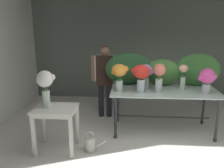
# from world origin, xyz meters

# --- Properties ---
(ground_plane) EXTENTS (8.31, 8.31, 0.00)m
(ground_plane) POSITION_xyz_m (0.00, 1.89, 0.00)
(ground_plane) COLOR silver
(wall_back) EXTENTS (5.94, 0.12, 2.92)m
(wall_back) POSITION_xyz_m (0.00, 3.78, 1.46)
(wall_back) COLOR slate
(wall_back) RESTS_ON ground
(display_table_glass) EXTENTS (1.94, 0.93, 0.81)m
(display_table_glass) POSITION_xyz_m (0.29, 1.72, 0.69)
(display_table_glass) COLOR silver
(display_table_glass) RESTS_ON ground
(side_table_white) EXTENTS (0.65, 0.52, 0.72)m
(side_table_white) POSITION_xyz_m (-1.49, 0.90, 0.61)
(side_table_white) COLOR silver
(side_table_white) RESTS_ON ground
(florist) EXTENTS (0.59, 0.24, 1.55)m
(florist) POSITION_xyz_m (-0.86, 2.34, 0.95)
(florist) COLOR #232328
(florist) RESTS_ON ground
(foliage_backdrop) EXTENTS (2.22, 0.32, 0.63)m
(foliage_backdrop) POSITION_xyz_m (0.29, 2.07, 1.11)
(foliage_backdrop) COLOR #28562D
(foliage_backdrop) RESTS_ON display_table_glass
(vase_coral_freesia) EXTENTS (0.21, 0.21, 0.51)m
(vase_coral_freesia) POSITION_xyz_m (0.18, 1.60, 1.11)
(vase_coral_freesia) COLOR silver
(vase_coral_freesia) RESTS_ON display_table_glass
(vase_lilac_dahlias) EXTENTS (0.28, 0.26, 0.45)m
(vase_lilac_dahlias) POSITION_xyz_m (-0.04, 1.83, 1.09)
(vase_lilac_dahlias) COLOR silver
(vase_lilac_dahlias) RESTS_ON display_table_glass
(vase_scarlet_stock) EXTENTS (0.33, 0.31, 0.49)m
(vase_scarlet_stock) POSITION_xyz_m (-0.14, 1.54, 1.13)
(vase_scarlet_stock) COLOR silver
(vase_scarlet_stock) RESTS_ON display_table_glass
(vase_sunset_lilies) EXTENTS (0.30, 0.27, 0.50)m
(vase_sunset_lilies) POSITION_xyz_m (-0.52, 1.56, 1.13)
(vase_sunset_lilies) COLOR silver
(vase_sunset_lilies) RESTS_ON display_table_glass
(vase_fuchsia_anemones) EXTENTS (0.33, 0.27, 0.45)m
(vase_fuchsia_anemones) POSITION_xyz_m (0.98, 1.54, 1.08)
(vase_fuchsia_anemones) COLOR silver
(vase_fuchsia_anemones) RESTS_ON display_table_glass
(vase_peach_ranunculus) EXTENTS (0.17, 0.16, 0.46)m
(vase_peach_ranunculus) POSITION_xyz_m (0.63, 1.78, 1.08)
(vase_peach_ranunculus) COLOR silver
(vase_peach_ranunculus) RESTS_ON display_table_glass
(vase_white_roses_tall) EXTENTS (0.28, 0.25, 0.58)m
(vase_white_roses_tall) POSITION_xyz_m (-1.61, 0.90, 1.10)
(vase_white_roses_tall) COLOR silver
(vase_white_roses_tall) RESTS_ON side_table_white
(watering_can) EXTENTS (0.35, 0.18, 0.34)m
(watering_can) POSITION_xyz_m (-0.95, 0.90, 0.13)
(watering_can) COLOR #B7B2A8
(watering_can) RESTS_ON ground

